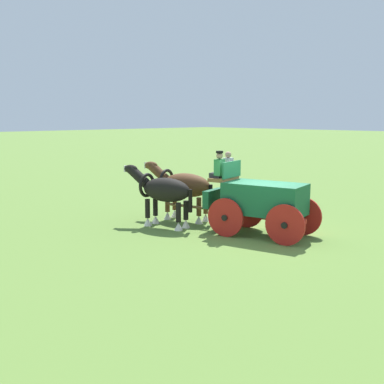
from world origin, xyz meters
TOP-DOWN VIEW (x-y plane):
  - ground_plane at (0.00, 0.00)m, footprint 220.00×220.00m
  - show_wagon at (0.17, 0.04)m, footprint 5.61×2.40m
  - draft_horse_near at (3.39, 1.49)m, footprint 2.93×1.29m
  - draft_horse_off at (3.69, 0.22)m, footprint 3.02×1.35m

SIDE VIEW (x-z plane):
  - ground_plane at x=0.00m, z-range 0.00..0.00m
  - show_wagon at x=0.17m, z-range -0.17..2.60m
  - draft_horse_near at x=3.39m, z-range 0.21..2.35m
  - draft_horse_off at x=3.69m, z-range 0.22..2.37m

